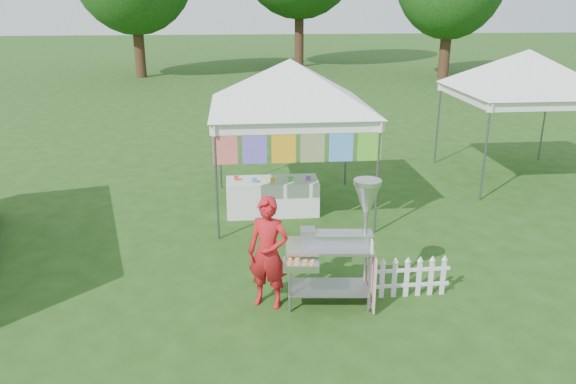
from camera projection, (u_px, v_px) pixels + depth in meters
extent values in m
plane|color=#214012|center=(313.00, 292.00, 8.23)|extent=(120.00, 120.00, 0.00)
cylinder|color=#59595E|center=(217.00, 183.00, 9.71)|extent=(0.04, 0.04, 2.10)
cylinder|color=#59595E|center=(377.00, 178.00, 9.97)|extent=(0.04, 0.04, 2.10)
cylinder|color=#59595E|center=(220.00, 143.00, 12.38)|extent=(0.04, 0.04, 2.10)
cylinder|color=#59595E|center=(346.00, 140.00, 12.64)|extent=(0.04, 0.04, 2.10)
cube|color=white|center=(298.00, 127.00, 9.53)|extent=(3.00, 0.03, 0.22)
cube|color=white|center=(284.00, 99.00, 12.20)|extent=(3.00, 0.03, 0.22)
pyramid|color=white|center=(290.00, 59.00, 10.53)|extent=(4.24, 4.24, 0.90)
cylinder|color=#59595E|center=(298.00, 123.00, 9.50)|extent=(3.00, 0.03, 0.03)
cube|color=#CC1981|center=(225.00, 145.00, 9.50)|extent=(0.42, 0.01, 0.70)
cube|color=#AC1BBD|center=(254.00, 144.00, 9.55)|extent=(0.42, 0.01, 0.70)
cube|color=#D55917|center=(284.00, 143.00, 9.59)|extent=(0.42, 0.01, 0.70)
cube|color=yellow|center=(313.00, 143.00, 9.64)|extent=(0.42, 0.01, 0.70)
cube|color=blue|center=(341.00, 142.00, 9.68)|extent=(0.42, 0.01, 0.70)
cube|color=#178D29|center=(370.00, 141.00, 9.73)|extent=(0.42, 0.01, 0.70)
cylinder|color=#59595E|center=(485.00, 152.00, 11.62)|extent=(0.04, 0.04, 2.10)
cylinder|color=#59595E|center=(438.00, 123.00, 14.29)|extent=(0.04, 0.04, 2.10)
cylinder|color=#59595E|center=(544.00, 121.00, 14.54)|extent=(0.04, 0.04, 2.10)
cube|color=white|center=(558.00, 106.00, 11.43)|extent=(3.00, 0.03, 0.22)
cube|color=white|center=(496.00, 85.00, 14.10)|extent=(3.00, 0.03, 0.22)
pyramid|color=white|center=(530.00, 49.00, 12.44)|extent=(4.24, 4.24, 0.90)
cylinder|color=#59595E|center=(558.00, 102.00, 11.41)|extent=(3.00, 0.03, 0.03)
cylinder|color=#372414|center=(139.00, 39.00, 29.59)|extent=(0.56, 0.56, 3.96)
cylinder|color=#372414|center=(299.00, 26.00, 34.02)|extent=(0.56, 0.56, 4.84)
cylinder|color=#372414|center=(445.00, 44.00, 29.23)|extent=(0.56, 0.56, 3.52)
cylinder|color=gray|center=(290.00, 283.00, 7.57)|extent=(0.04, 0.04, 0.88)
cylinder|color=gray|center=(370.00, 284.00, 7.56)|extent=(0.04, 0.04, 0.88)
cylinder|color=gray|center=(290.00, 267.00, 8.03)|extent=(0.04, 0.04, 0.88)
cylinder|color=gray|center=(365.00, 267.00, 8.03)|extent=(0.04, 0.04, 0.88)
cube|color=gray|center=(328.00, 288.00, 7.86)|extent=(1.17, 0.67, 0.01)
cube|color=#B7B7BC|center=(329.00, 246.00, 7.65)|extent=(1.23, 0.70, 0.04)
cube|color=#B7B7BC|center=(342.00, 238.00, 7.67)|extent=(0.85, 0.33, 0.15)
cube|color=gray|center=(308.00, 236.00, 7.66)|extent=(0.22, 0.23, 0.22)
cylinder|color=gray|center=(366.00, 215.00, 7.55)|extent=(0.05, 0.05, 0.88)
cone|color=#B7B7BC|center=(367.00, 197.00, 7.47)|extent=(0.39, 0.39, 0.39)
cylinder|color=#B7B7BC|center=(368.00, 182.00, 7.40)|extent=(0.41, 0.41, 0.06)
cube|color=#B7B7BC|center=(301.00, 265.00, 7.33)|extent=(0.50, 0.34, 0.10)
cube|color=pink|center=(371.00, 275.00, 7.79)|extent=(0.09, 0.73, 0.80)
cube|color=white|center=(372.00, 247.00, 7.35)|extent=(0.03, 0.14, 0.18)
imported|color=#B0151B|center=(268.00, 253.00, 7.65)|extent=(0.69, 0.58, 1.59)
cube|color=silver|center=(382.00, 280.00, 7.99)|extent=(0.07, 0.02, 0.56)
cube|color=silver|center=(394.00, 280.00, 8.01)|extent=(0.07, 0.02, 0.56)
cube|color=silver|center=(407.00, 279.00, 8.03)|extent=(0.07, 0.02, 0.56)
cube|color=silver|center=(419.00, 278.00, 8.05)|extent=(0.07, 0.02, 0.56)
cube|color=silver|center=(431.00, 278.00, 8.06)|extent=(0.07, 0.02, 0.56)
cube|color=silver|center=(443.00, 277.00, 8.08)|extent=(0.07, 0.02, 0.56)
cube|color=silver|center=(412.00, 285.00, 8.07)|extent=(1.08, 0.04, 0.05)
cube|color=silver|center=(413.00, 270.00, 7.99)|extent=(1.08, 0.04, 0.05)
cube|color=white|center=(272.00, 196.00, 11.13)|extent=(1.80, 0.70, 0.70)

